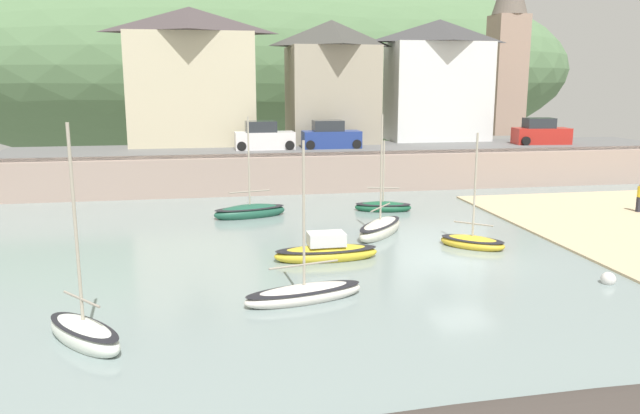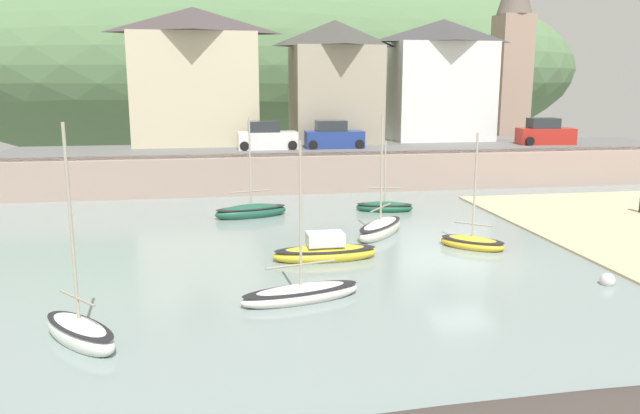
% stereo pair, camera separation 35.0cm
% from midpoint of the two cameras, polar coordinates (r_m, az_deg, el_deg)
% --- Properties ---
extents(quay_seawall, '(48.00, 9.40, 2.40)m').
position_cam_midpoint_polar(quay_seawall, '(41.83, 4.19, 3.55)').
color(quay_seawall, '#A38C7F').
rests_on(quay_seawall, ground).
extents(hillside_backdrop, '(80.00, 44.00, 24.11)m').
position_cam_midpoint_polar(hillside_backdrop, '(78.16, -5.59, 12.43)').
color(hillside_backdrop, '#567A4F').
rests_on(hillside_backdrop, ground).
extents(waterfront_building_left, '(9.28, 6.16, 9.93)m').
position_cam_midpoint_polar(waterfront_building_left, '(47.98, -11.12, 11.67)').
color(waterfront_building_left, beige).
rests_on(waterfront_building_left, ground).
extents(waterfront_building_centre, '(6.82, 6.22, 9.18)m').
position_cam_midpoint_polar(waterfront_building_centre, '(48.85, 1.58, 11.44)').
color(waterfront_building_centre, '#A29983').
rests_on(waterfront_building_centre, ground).
extents(waterfront_building_right, '(8.05, 4.56, 9.36)m').
position_cam_midpoint_polar(waterfront_building_right, '(51.19, 11.26, 11.33)').
color(waterfront_building_right, white).
rests_on(waterfront_building_right, ground).
extents(church_with_spire, '(3.00, 3.00, 15.42)m').
position_cam_midpoint_polar(church_with_spire, '(58.03, 17.34, 14.20)').
color(church_with_spire, tan).
rests_on(church_with_spire, ground).
extents(sailboat_far_left, '(4.28, 2.12, 5.43)m').
position_cam_midpoint_polar(sailboat_far_left, '(20.73, -1.25, -7.87)').
color(sailboat_far_left, silver).
rests_on(sailboat_far_left, ground).
extents(dinghy_open_wooden, '(3.35, 1.97, 4.05)m').
position_cam_midpoint_polar(dinghy_open_wooden, '(34.86, 6.19, 0.03)').
color(dinghy_open_wooden, '#1A5637').
rests_on(dinghy_open_wooden, ground).
extents(rowboat_small_beached, '(2.83, 3.16, 6.27)m').
position_cam_midpoint_polar(rowboat_small_beached, '(18.70, -20.58, -10.61)').
color(rowboat_small_beached, white).
rests_on(rowboat_small_beached, ground).
extents(sailboat_tall_mast, '(3.38, 3.84, 5.84)m').
position_cam_midpoint_polar(sailboat_tall_mast, '(29.30, 5.87, -1.97)').
color(sailboat_tall_mast, silver).
rests_on(sailboat_tall_mast, ground).
extents(sailboat_blue_trim, '(2.96, 2.81, 5.11)m').
position_cam_midpoint_polar(sailboat_blue_trim, '(27.89, 14.08, -3.14)').
color(sailboat_blue_trim, gold).
rests_on(sailboat_blue_trim, ground).
extents(fishing_boat_green, '(4.29, 1.48, 1.29)m').
position_cam_midpoint_polar(fishing_boat_green, '(25.30, 0.87, -4.10)').
color(fishing_boat_green, gold).
rests_on(fishing_boat_green, ground).
extents(sailboat_white_hull, '(4.12, 2.28, 5.49)m').
position_cam_midpoint_polar(sailboat_white_hull, '(33.33, -6.01, -0.39)').
color(sailboat_white_hull, '#1F533F').
rests_on(sailboat_white_hull, ground).
extents(parked_car_near_slipway, '(4.14, 1.82, 1.95)m').
position_cam_midpoint_polar(parked_car_near_slipway, '(43.79, -4.66, 6.34)').
color(parked_car_near_slipway, white).
rests_on(parked_car_near_slipway, ground).
extents(parked_car_by_wall, '(4.10, 1.82, 1.95)m').
position_cam_midpoint_polar(parked_car_by_wall, '(44.43, 1.47, 6.45)').
color(parked_car_by_wall, navy).
rests_on(parked_car_by_wall, ground).
extents(parked_car_end_of_row, '(4.26, 2.14, 1.95)m').
position_cam_midpoint_polar(parked_car_end_of_row, '(50.05, 20.05, 6.33)').
color(parked_car_end_of_row, '#B4251E').
rests_on(parked_car_end_of_row, ground).
extents(mooring_buoy, '(0.52, 0.52, 0.52)m').
position_cam_midpoint_polar(mooring_buoy, '(24.59, 25.14, -6.08)').
color(mooring_buoy, silver).
rests_on(mooring_buoy, ground).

